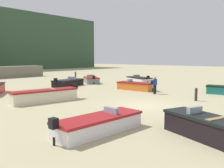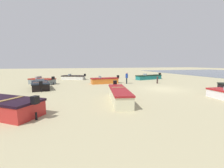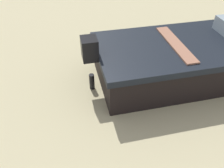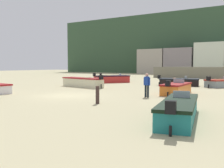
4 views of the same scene
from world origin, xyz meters
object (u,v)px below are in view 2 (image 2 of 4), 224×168
Objects in this scene: boat_orange_1 at (105,81)px; boat_white_6 at (74,77)px; boat_red_0 at (4,107)px; boat_cream_5 at (119,95)px; boat_grey_2 at (42,81)px; boat_teal_9 at (149,77)px; boat_black_8 at (40,85)px; beach_walker_foreground at (127,77)px; mooring_post_mid_beach at (157,80)px.

boat_white_6 is at bearing 28.84° from boat_orange_1.
boat_cream_5 is at bearing -45.54° from boat_red_0.
boat_red_0 reaches higher than boat_white_6.
boat_grey_2 is (12.89, 0.10, -0.06)m from boat_red_0.
boat_teal_9 is at bearing -73.28° from boat_orange_1.
boat_white_6 is 0.98× the size of boat_black_8.
beach_walker_foreground is (-7.65, -7.02, 0.58)m from boat_white_6.
boat_orange_1 is at bearing -97.80° from beach_walker_foreground.
boat_black_8 is (7.57, 6.69, -0.07)m from boat_cream_5.
boat_cream_5 is at bearing 132.96° from mooring_post_mid_beach.
boat_black_8 is (-4.23, -0.45, 0.00)m from boat_grey_2.
boat_white_6 is at bearing 22.17° from boat_red_0.
boat_grey_2 is (1.83, 8.40, -0.01)m from boat_orange_1.
boat_grey_2 is 0.86× the size of boat_black_8.
boat_cream_5 is (-11.80, -7.14, 0.07)m from boat_grey_2.
boat_cream_5 is 5.40× the size of mooring_post_mid_beach.
boat_orange_1 reaches higher than boat_white_6.
boat_orange_1 is 3.17m from beach_walker_foreground.
boat_white_6 is 9.80m from boat_black_8.
beach_walker_foreground reaches higher than mooring_post_mid_beach.
boat_cream_5 is (-9.96, 1.25, 0.06)m from boat_orange_1.
boat_orange_1 is 2.56× the size of beach_walker_foreground.
boat_orange_1 is (11.06, -8.29, -0.05)m from boat_red_0.
boat_orange_1 is 4.19× the size of mooring_post_mid_beach.
boat_black_8 reaches higher than boat_white_6.
boat_teal_9 is (13.11, -10.15, -0.08)m from boat_cream_5.
boat_cream_5 is at bearing -60.24° from boat_black_8.
boat_red_0 is 17.92m from mooring_post_mid_beach.
boat_grey_2 is 13.79m from boat_cream_5.
boat_white_6 is (16.58, 2.81, -0.10)m from boat_cream_5.
boat_black_8 is (-2.39, 7.94, -0.01)m from boat_orange_1.
boat_red_0 is 1.20× the size of boat_grey_2.
boat_red_0 is at bearing 19.61° from boat_cream_5.
mooring_post_mid_beach is (-8.69, -11.28, 0.12)m from boat_white_6.
boat_red_0 is 8.67m from boat_black_8.
boat_white_6 is 2.64× the size of beach_walker_foreground.
boat_grey_2 is at bearing 84.41° from boat_black_8.
boat_black_8 is 10.99m from beach_walker_foreground.
beach_walker_foreground is at bearing 112.49° from boat_teal_9.
boat_orange_1 is at bearing 5.07° from boat_black_8.
mooring_post_mid_beach is (7.89, -8.47, 0.02)m from boat_cream_5.
beach_walker_foreground reaches higher than boat_cream_5.
boat_cream_5 is 9.87m from beach_walker_foreground.
beach_walker_foreground reaches higher than boat_white_6.
boat_cream_5 is at bearing 129.58° from boat_teal_9.
boat_red_0 is 12.89m from boat_grey_2.
boat_teal_9 is (1.31, -17.29, -0.00)m from boat_grey_2.
boat_orange_1 is 8.59m from boat_grey_2.
boat_grey_2 is 16.09m from mooring_post_mid_beach.
boat_cream_5 is 3.30× the size of beach_walker_foreground.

